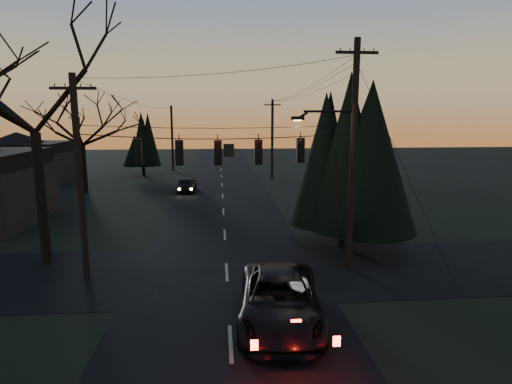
{
  "coord_description": "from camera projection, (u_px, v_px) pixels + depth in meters",
  "views": [
    {
      "loc": [
        -0.27,
        -7.98,
        6.86
      ],
      "look_at": [
        1.2,
        8.85,
        3.8
      ],
      "focal_mm": 30.0,
      "sensor_mm": 36.0,
      "label": 1
    }
  ],
  "objects": [
    {
      "name": "evergreen_right",
      "position": [
        344.0,
        157.0,
        21.72
      ],
      "size": [
        4.95,
        4.95,
        8.27
      ],
      "color": "black",
      "rests_on": "ground"
    },
    {
      "name": "utility_pole_far_r",
      "position": [
        272.0,
        178.0,
        46.79
      ],
      "size": [
        1.8,
        0.3,
        8.5
      ],
      "primitive_type": null,
      "color": "black",
      "rests_on": "ground"
    },
    {
      "name": "evergreen_dist",
      "position": [
        142.0,
        142.0,
        48.26
      ],
      "size": [
        3.19,
        3.19,
        6.53
      ],
      "color": "black",
      "rests_on": "ground"
    },
    {
      "name": "span_signal_assembly",
      "position": [
        219.0,
        152.0,
        17.9
      ],
      "size": [
        11.5,
        0.44,
        1.48
      ],
      "color": "black",
      "rests_on": "ground"
    },
    {
      "name": "utility_pole_right",
      "position": [
        348.0,
        269.0,
        19.34
      ],
      "size": [
        5.0,
        0.3,
        10.0
      ],
      "primitive_type": null,
      "color": "black",
      "rests_on": "ground"
    },
    {
      "name": "bare_tree_left",
      "position": [
        30.0,
        76.0,
        18.54
      ],
      "size": [
        9.19,
        9.19,
        12.19
      ],
      "color": "black",
      "rests_on": "ground"
    },
    {
      "name": "main_road",
      "position": [
        224.0,
        218.0,
        28.68
      ],
      "size": [
        8.0,
        120.0,
        0.02
      ],
      "primitive_type": "cube",
      "color": "black",
      "rests_on": "ground"
    },
    {
      "name": "house_left_far",
      "position": [
        19.0,
        159.0,
        42.19
      ],
      "size": [
        9.0,
        7.0,
        5.2
      ],
      "color": "black",
      "rests_on": "ground"
    },
    {
      "name": "cross_road",
      "position": [
        227.0,
        272.0,
        18.87
      ],
      "size": [
        60.0,
        7.0,
        0.02
      ],
      "primitive_type": "cube",
      "color": "black",
      "rests_on": "ground"
    },
    {
      "name": "suv_near",
      "position": [
        280.0,
        300.0,
        14.18
      ],
      "size": [
        3.23,
        6.03,
        1.61
      ],
      "primitive_type": "imported",
      "rotation": [
        0.0,
        0.0,
        -0.1
      ],
      "color": "black",
      "rests_on": "ground"
    },
    {
      "name": "bare_tree_dist",
      "position": [
        81.0,
        126.0,
        37.03
      ],
      "size": [
        7.04,
        7.04,
        8.49
      ],
      "color": "black",
      "rests_on": "ground"
    },
    {
      "name": "utility_pole_left",
      "position": [
        87.0,
        277.0,
        18.36
      ],
      "size": [
        1.8,
        0.3,
        8.5
      ],
      "primitive_type": null,
      "color": "black",
      "rests_on": "ground"
    },
    {
      "name": "utility_pole_far_l",
      "position": [
        173.0,
        170.0,
        53.65
      ],
      "size": [
        0.3,
        0.3,
        8.0
      ],
      "primitive_type": null,
      "color": "black",
      "rests_on": "ground"
    },
    {
      "name": "sedan_oncoming_a",
      "position": [
        187.0,
        184.0,
        38.64
      ],
      "size": [
        1.67,
        3.97,
        1.34
      ],
      "primitive_type": "imported",
      "rotation": [
        0.0,
        0.0,
        3.12
      ],
      "color": "black",
      "rests_on": "ground"
    }
  ]
}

